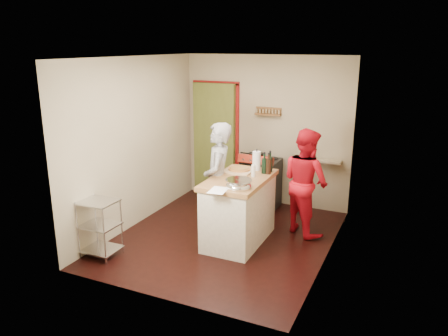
{
  "coord_description": "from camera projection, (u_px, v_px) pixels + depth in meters",
  "views": [
    {
      "loc": [
        2.46,
        -5.4,
        2.77
      ],
      "look_at": [
        -0.0,
        0.0,
        1.08
      ],
      "focal_mm": 35.0,
      "sensor_mm": 36.0,
      "label": 1
    }
  ],
  "objects": [
    {
      "name": "floor",
      "position": [
        224.0,
        238.0,
        6.47
      ],
      "size": [
        3.5,
        3.5,
        0.0
      ],
      "primitive_type": "plane",
      "color": "black",
      "rests_on": "ground"
    },
    {
      "name": "back_wall",
      "position": [
        233.0,
        137.0,
        7.97
      ],
      "size": [
        3.0,
        0.44,
        2.6
      ],
      "color": "tan",
      "rests_on": "ground"
    },
    {
      "name": "left_wall",
      "position": [
        136.0,
        143.0,
        6.71
      ],
      "size": [
        0.04,
        3.5,
        2.6
      ],
      "primitive_type": "cube",
      "color": "tan",
      "rests_on": "ground"
    },
    {
      "name": "right_wall",
      "position": [
        332.0,
        165.0,
        5.51
      ],
      "size": [
        0.04,
        3.5,
        2.6
      ],
      "primitive_type": "cube",
      "color": "tan",
      "rests_on": "ground"
    },
    {
      "name": "ceiling",
      "position": [
        224.0,
        56.0,
        5.75
      ],
      "size": [
        3.0,
        3.5,
        0.02
      ],
      "primitive_type": "cube",
      "color": "white",
      "rests_on": "back_wall"
    },
    {
      "name": "stove",
      "position": [
        261.0,
        183.0,
        7.57
      ],
      "size": [
        0.6,
        0.63,
        1.0
      ],
      "color": "black",
      "rests_on": "ground"
    },
    {
      "name": "wire_shelving",
      "position": [
        100.0,
        226.0,
        5.81
      ],
      "size": [
        0.48,
        0.4,
        0.8
      ],
      "color": "silver",
      "rests_on": "ground"
    },
    {
      "name": "island",
      "position": [
        239.0,
        208.0,
        6.23
      ],
      "size": [
        0.75,
        1.42,
        1.27
      ],
      "color": "beige",
      "rests_on": "ground"
    },
    {
      "name": "person_stripe",
      "position": [
        218.0,
        181.0,
        6.34
      ],
      "size": [
        0.6,
        0.72,
        1.71
      ],
      "primitive_type": "imported",
      "rotation": [
        0.0,
        0.0,
        -1.22
      ],
      "color": "#A8A7AC",
      "rests_on": "ground"
    },
    {
      "name": "person_red",
      "position": [
        305.0,
        182.0,
        6.48
      ],
      "size": [
        0.98,
        0.95,
        1.6
      ],
      "primitive_type": "imported",
      "rotation": [
        0.0,
        0.0,
        2.51
      ],
      "color": "red",
      "rests_on": "ground"
    }
  ]
}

